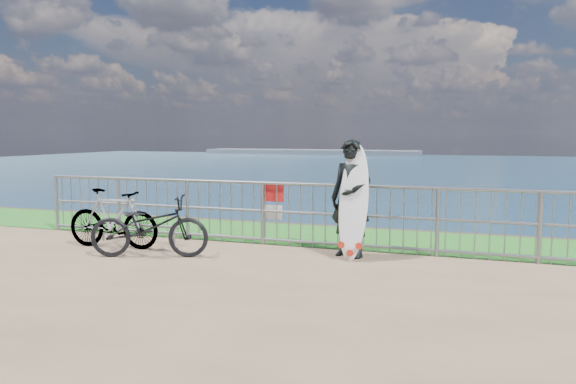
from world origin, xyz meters
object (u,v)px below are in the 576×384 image
at_px(surfboard, 353,206).
at_px(bicycle_near, 149,226).
at_px(surfer, 351,199).
at_px(bicycle_far, 113,219).

xyz_separation_m(surfboard, bicycle_near, (-3.10, -0.91, -0.34)).
height_order(surfer, surfboard, surfer).
bearing_deg(surfboard, bicycle_near, -163.63).
bearing_deg(bicycle_near, bicycle_far, 49.24).
relative_size(surfer, surfboard, 1.03).
xyz_separation_m(surfer, bicycle_far, (-4.00, -0.69, -0.42)).
bearing_deg(bicycle_far, bicycle_near, -115.59).
distance_m(surfboard, bicycle_near, 3.25).
height_order(surfboard, bicycle_far, surfboard).
distance_m(bicycle_near, bicycle_far, 1.06).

